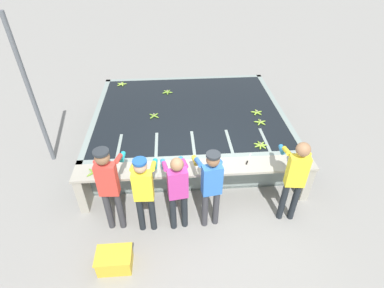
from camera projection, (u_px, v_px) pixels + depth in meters
name	position (u px, v px, depth m)	size (l,w,h in m)	color
ground_plane	(197.00, 207.00, 5.71)	(80.00, 80.00, 0.00)	gray
wash_tank	(189.00, 125.00, 7.27)	(4.39, 3.66, 0.83)	gray
work_ledge	(196.00, 177.00, 5.54)	(4.39, 0.45, 0.83)	#A8A393
worker_0	(109.00, 182.00, 4.77)	(0.43, 0.73, 1.71)	#38383D
worker_1	(144.00, 189.00, 4.80)	(0.42, 0.72, 1.56)	#1E2328
worker_2	(178.00, 188.00, 4.85)	(0.47, 0.73, 1.55)	#1E2328
worker_3	(211.00, 183.00, 4.87)	(0.47, 0.74, 1.60)	#38383D
worker_4	(295.00, 175.00, 4.94)	(0.46, 0.73, 1.70)	#1E2328
banana_bunch_floating_0	(257.00, 112.00, 6.90)	(0.28, 0.26, 0.08)	#8CB738
banana_bunch_floating_1	(167.00, 92.00, 7.72)	(0.28, 0.27, 0.08)	#75A333
banana_bunch_floating_2	(260.00, 122.00, 6.57)	(0.28, 0.27, 0.08)	#8CB738
banana_bunch_floating_3	(122.00, 84.00, 8.10)	(0.27, 0.28, 0.08)	#9EC642
banana_bunch_floating_4	(261.00, 145.00, 5.90)	(0.28, 0.28, 0.08)	#8CB738
banana_bunch_floating_5	(154.00, 116.00, 6.78)	(0.24, 0.24, 0.08)	#75A333
banana_bunch_ledge_0	(94.00, 172.00, 5.25)	(0.22, 0.22, 0.08)	#75A333
knife_0	(248.00, 160.00, 5.53)	(0.19, 0.32, 0.02)	silver
crate	(115.00, 260.00, 4.64)	(0.55, 0.39, 0.32)	gold
support_post_left	(32.00, 96.00, 5.93)	(0.09, 0.09, 3.20)	slate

